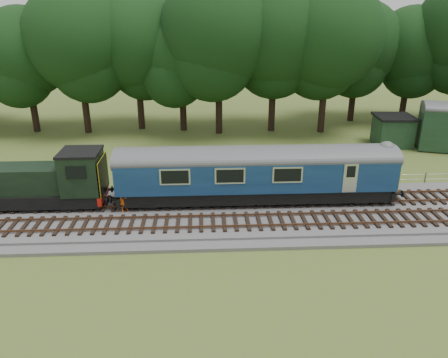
{
  "coord_description": "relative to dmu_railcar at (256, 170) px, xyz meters",
  "views": [
    {
      "loc": [
        -2.61,
        -25.12,
        12.59
      ],
      "look_at": [
        -1.29,
        1.4,
        2.0
      ],
      "focal_mm": 35.0,
      "sensor_mm": 36.0,
      "label": 1
    }
  ],
  "objects": [
    {
      "name": "shed",
      "position": [
        14.77,
        13.19,
        -1.15
      ],
      "size": [
        3.72,
        3.72,
        2.87
      ],
      "rotation": [
        0.0,
        0.0,
        -0.06
      ],
      "color": "#17321A",
      "rests_on": "ground"
    },
    {
      "name": "shunter_loco",
      "position": [
        -13.93,
        0.0,
        -0.63
      ],
      "size": [
        8.91,
        2.6,
        3.38
      ],
      "color": "black",
      "rests_on": "ground"
    },
    {
      "name": "tree_line",
      "position": [
        -0.82,
        20.6,
        -2.61
      ],
      "size": [
        70.0,
        8.0,
        18.0
      ],
      "primitive_type": null,
      "color": "black",
      "rests_on": "ground"
    },
    {
      "name": "ballast",
      "position": [
        -0.82,
        -1.4,
        -2.43
      ],
      "size": [
        70.0,
        7.0,
        0.35
      ],
      "primitive_type": "cube",
      "color": "#4C4C4F",
      "rests_on": "ground"
    },
    {
      "name": "ground",
      "position": [
        -0.82,
        -1.4,
        -2.61
      ],
      "size": [
        120.0,
        120.0,
        0.0
      ],
      "primitive_type": "plane",
      "color": "#586926",
      "rests_on": "ground"
    },
    {
      "name": "fence",
      "position": [
        -0.82,
        3.1,
        -2.61
      ],
      "size": [
        64.0,
        0.12,
        1.0
      ],
      "primitive_type": null,
      "color": "#6B6054",
      "rests_on": "ground"
    },
    {
      "name": "worker",
      "position": [
        -8.48,
        -1.12,
        -1.37
      ],
      "size": [
        0.77,
        0.74,
        1.77
      ],
      "primitive_type": "imported",
      "rotation": [
        0.0,
        0.0,
        0.67
      ],
      "color": "#F1560C",
      "rests_on": "ballast"
    },
    {
      "name": "track_south",
      "position": [
        -0.82,
        -3.0,
        -2.19
      ],
      "size": [
        67.2,
        2.4,
        0.21
      ],
      "color": "black",
      "rests_on": "ballast"
    },
    {
      "name": "track_north",
      "position": [
        -0.82,
        -0.0,
        -2.19
      ],
      "size": [
        67.2,
        2.4,
        0.21
      ],
      "color": "black",
      "rests_on": "ballast"
    },
    {
      "name": "dmu_railcar",
      "position": [
        0.0,
        0.0,
        0.0
      ],
      "size": [
        18.05,
        2.86,
        3.88
      ],
      "color": "black",
      "rests_on": "ground"
    }
  ]
}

